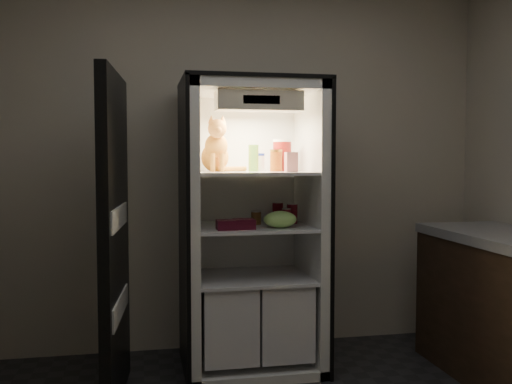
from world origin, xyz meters
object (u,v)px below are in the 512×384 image
soda_can_a (278,212)px  condiment_jar (256,217)px  mayo_tub (258,162)px  salsa_jar (276,160)px  cream_carton (291,162)px  berry_box_right (244,224)px  parmesan_shaker (253,158)px  soda_can_c (286,217)px  tabby_cat (216,151)px  grape_bag (280,219)px  berry_box_left (226,225)px  pepper_jar (282,155)px  refrigerator (250,247)px  soda_can_b (292,214)px

soda_can_a → condiment_jar: bearing=-151.2°
mayo_tub → salsa_jar: bearing=-58.3°
cream_carton → berry_box_right: (-0.31, -0.04, -0.38)m
parmesan_shaker → soda_can_c: size_ratio=1.57×
tabby_cat → soda_can_a: (0.43, 0.06, -0.42)m
grape_bag → berry_box_right: grape_bag is taller
cream_carton → berry_box_left: 0.57m
salsa_jar → pepper_jar: (0.07, 0.10, 0.03)m
soda_can_a → berry_box_left: (-0.40, -0.33, -0.04)m
cream_carton → mayo_tub: bearing=120.0°
refrigerator → parmesan_shaker: (0.02, -0.02, 0.59)m
pepper_jar → berry_box_right: 0.58m
refrigerator → mayo_tub: size_ratio=15.97×
mayo_tub → soda_can_b: bearing=-21.7°
berry_box_right → soda_can_b: bearing=31.3°
soda_can_a → berry_box_right: size_ratio=1.10×
parmesan_shaker → grape_bag: (0.13, -0.19, -0.38)m
salsa_jar → condiment_jar: salsa_jar is taller
grape_bag → soda_can_b: bearing=57.1°
refrigerator → soda_can_c: bearing=-24.9°
soda_can_c → parmesan_shaker: bearing=158.1°
refrigerator → tabby_cat: (-0.22, 0.02, 0.63)m
refrigerator → grape_bag: refrigerator is taller
cream_carton → condiment_jar: size_ratio=1.33×
pepper_jar → condiment_jar: pepper_jar is taller
tabby_cat → cream_carton: 0.50m
parmesan_shaker → berry_box_left: 0.51m
refrigerator → soda_can_a: (0.21, 0.08, 0.22)m
cream_carton → grape_bag: cream_carton is taller
pepper_jar → cream_carton: bearing=-89.4°
mayo_tub → cream_carton: 0.31m
mayo_tub → grape_bag: size_ratio=0.56×
soda_can_b → berry_box_left: bearing=-153.6°
tabby_cat → salsa_jar: bearing=-11.7°
cream_carton → soda_can_b: cream_carton is taller
tabby_cat → pepper_jar: 0.45m
parmesan_shaker → grape_bag: bearing=-55.6°
soda_can_a → berry_box_left: soda_can_a is taller
mayo_tub → soda_can_b: size_ratio=0.89×
soda_can_c → berry_box_left: soda_can_c is taller
salsa_jar → soda_can_c: 0.37m
soda_can_c → berry_box_left: (-0.41, -0.14, -0.03)m
soda_can_b → soda_can_c: size_ratio=1.21×
cream_carton → soda_can_c: 0.37m
soda_can_a → soda_can_b: soda_can_a is taller
soda_can_a → tabby_cat: bearing=-171.8°
tabby_cat → berry_box_left: tabby_cat is taller
pepper_jar → soda_can_a: pepper_jar is taller
parmesan_shaker → cream_carton: 0.27m
mayo_tub → pepper_jar: size_ratio=0.56×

